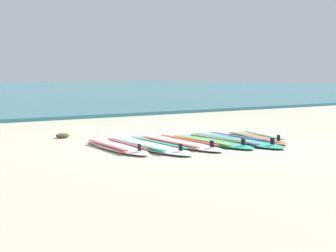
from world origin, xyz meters
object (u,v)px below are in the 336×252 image
at_px(surfboard_3, 210,141).
at_px(surfboard_5, 256,138).
at_px(surfboard_1, 147,145).
at_px(surfboard_2, 178,143).
at_px(surfboard_0, 117,147).
at_px(surfboard_4, 233,140).

height_order(surfboard_3, surfboard_5, same).
xyz_separation_m(surfboard_1, surfboard_3, (1.21, -0.18, 0.00)).
xyz_separation_m(surfboard_1, surfboard_5, (2.26, -0.25, 0.00)).
distance_m(surfboard_1, surfboard_2, 0.62).
bearing_deg(surfboard_0, surfboard_4, -11.03).
bearing_deg(surfboard_3, surfboard_1, 171.63).
distance_m(surfboard_0, surfboard_4, 2.23).
xyz_separation_m(surfboard_0, surfboard_4, (2.19, -0.43, -0.00)).
height_order(surfboard_0, surfboard_4, same).
bearing_deg(surfboard_1, surfboard_3, -8.37).
height_order(surfboard_1, surfboard_4, same).
bearing_deg(surfboard_3, surfboard_5, -4.01).
distance_m(surfboard_3, surfboard_5, 1.05).
bearing_deg(surfboard_4, surfboard_3, 170.56).
height_order(surfboard_1, surfboard_5, same).
bearing_deg(surfboard_1, surfboard_2, -1.72).
bearing_deg(surfboard_1, surfboard_4, -8.67).
bearing_deg(surfboard_0, surfboard_2, -9.49).
xyz_separation_m(surfboard_2, surfboard_4, (1.07, -0.24, -0.00)).
relative_size(surfboard_1, surfboard_5, 1.24).
height_order(surfboard_2, surfboard_5, same).
xyz_separation_m(surfboard_2, surfboard_5, (1.63, -0.23, 0.00)).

